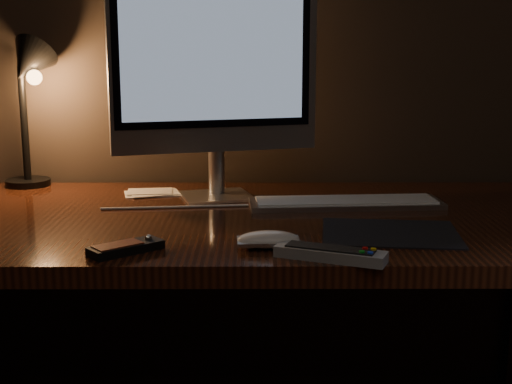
{
  "coord_description": "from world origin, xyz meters",
  "views": [
    {
      "loc": [
        0.02,
        0.33,
        1.12
      ],
      "look_at": [
        0.02,
        1.73,
        0.83
      ],
      "focal_mm": 50.0,
      "sensor_mm": 36.0,
      "label": 1
    }
  ],
  "objects_px": {
    "keyboard": "(346,202)",
    "desk_lamp": "(28,85)",
    "media_remote": "(126,248)",
    "tv_remote": "(330,253)",
    "monitor": "(215,69)",
    "mouse": "(268,242)",
    "desk": "(246,261)"
  },
  "relations": [
    {
      "from": "keyboard",
      "to": "monitor",
      "type": "bearing_deg",
      "value": 159.62
    },
    {
      "from": "mouse",
      "to": "desk_lamp",
      "type": "xyz_separation_m",
      "value": [
        -0.6,
        0.56,
        0.26
      ]
    },
    {
      "from": "mouse",
      "to": "media_remote",
      "type": "distance_m",
      "value": 0.26
    },
    {
      "from": "desk",
      "to": "tv_remote",
      "type": "relative_size",
      "value": 8.02
    },
    {
      "from": "monitor",
      "to": "keyboard",
      "type": "xyz_separation_m",
      "value": [
        0.31,
        -0.09,
        -0.3
      ]
    },
    {
      "from": "keyboard",
      "to": "desk_lamp",
      "type": "xyz_separation_m",
      "value": [
        -0.79,
        0.21,
        0.26
      ]
    },
    {
      "from": "monitor",
      "to": "keyboard",
      "type": "distance_m",
      "value": 0.44
    },
    {
      "from": "desk",
      "to": "desk_lamp",
      "type": "distance_m",
      "value": 0.72
    },
    {
      "from": "media_remote",
      "to": "tv_remote",
      "type": "height_order",
      "value": "same"
    },
    {
      "from": "keyboard",
      "to": "desk_lamp",
      "type": "bearing_deg",
      "value": 160.77
    },
    {
      "from": "mouse",
      "to": "tv_remote",
      "type": "distance_m",
      "value": 0.13
    },
    {
      "from": "desk",
      "to": "media_remote",
      "type": "xyz_separation_m",
      "value": [
        -0.21,
        -0.36,
        0.14
      ]
    },
    {
      "from": "mouse",
      "to": "desk_lamp",
      "type": "bearing_deg",
      "value": 134.57
    },
    {
      "from": "keyboard",
      "to": "media_remote",
      "type": "relative_size",
      "value": 3.27
    },
    {
      "from": "mouse",
      "to": "desk_lamp",
      "type": "height_order",
      "value": "desk_lamp"
    },
    {
      "from": "keyboard",
      "to": "media_remote",
      "type": "distance_m",
      "value": 0.58
    },
    {
      "from": "desk",
      "to": "mouse",
      "type": "relative_size",
      "value": 13.8
    },
    {
      "from": "desk",
      "to": "monitor",
      "type": "height_order",
      "value": "monitor"
    },
    {
      "from": "keyboard",
      "to": "media_remote",
      "type": "xyz_separation_m",
      "value": [
        -0.45,
        -0.38,
        0.0
      ]
    },
    {
      "from": "keyboard",
      "to": "tv_remote",
      "type": "xyz_separation_m",
      "value": [
        -0.08,
        -0.42,
        0.0
      ]
    },
    {
      "from": "desk",
      "to": "media_remote",
      "type": "bearing_deg",
      "value": -120.45
    },
    {
      "from": "keyboard",
      "to": "tv_remote",
      "type": "bearing_deg",
      "value": -104.94
    },
    {
      "from": "monitor",
      "to": "media_remote",
      "type": "xyz_separation_m",
      "value": [
        -0.14,
        -0.47,
        -0.3
      ]
    },
    {
      "from": "media_remote",
      "to": "tv_remote",
      "type": "distance_m",
      "value": 0.37
    },
    {
      "from": "keyboard",
      "to": "media_remote",
      "type": "bearing_deg",
      "value": -143.88
    },
    {
      "from": "tv_remote",
      "to": "desk_lamp",
      "type": "height_order",
      "value": "desk_lamp"
    },
    {
      "from": "desk",
      "to": "keyboard",
      "type": "relative_size",
      "value": 3.59
    },
    {
      "from": "tv_remote",
      "to": "desk_lamp",
      "type": "xyz_separation_m",
      "value": [
        -0.71,
        0.64,
        0.26
      ]
    },
    {
      "from": "desk",
      "to": "monitor",
      "type": "distance_m",
      "value": 0.46
    },
    {
      "from": "mouse",
      "to": "media_remote",
      "type": "xyz_separation_m",
      "value": [
        -0.26,
        -0.03,
        -0.0
      ]
    },
    {
      "from": "media_remote",
      "to": "desk_lamp",
      "type": "height_order",
      "value": "desk_lamp"
    },
    {
      "from": "mouse",
      "to": "tv_remote",
      "type": "relative_size",
      "value": 0.58
    }
  ]
}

